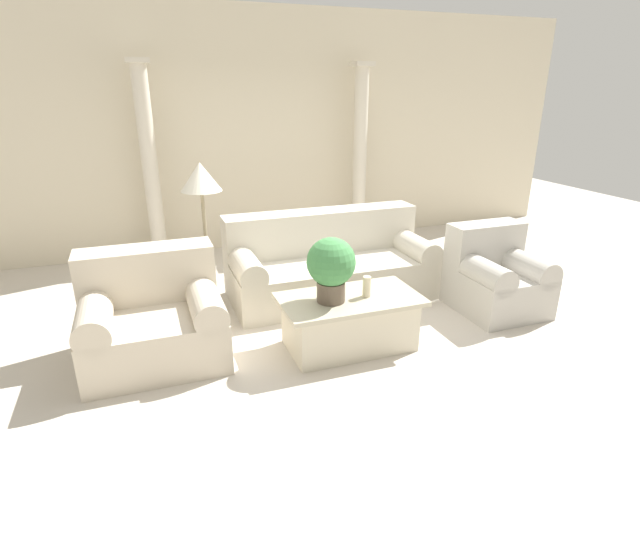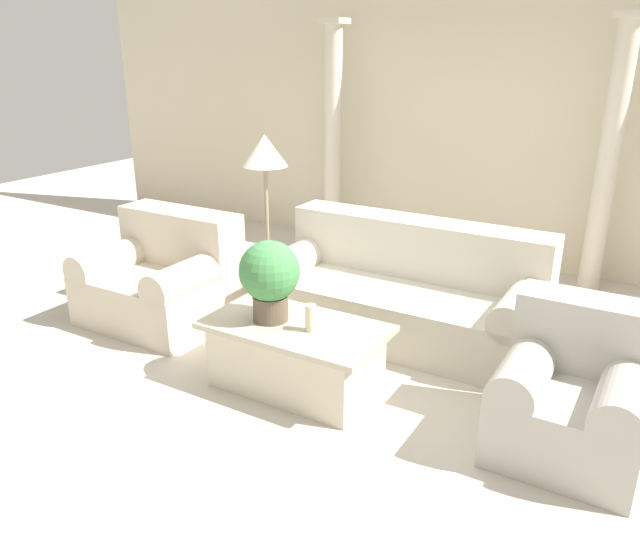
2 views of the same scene
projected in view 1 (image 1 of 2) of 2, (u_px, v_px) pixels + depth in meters
name	position (u px, v px, depth m)	size (l,w,h in m)	color
ground_plane	(323.00, 323.00, 4.96)	(16.00, 16.00, 0.00)	beige
wall_back	(251.00, 133.00, 6.89)	(10.00, 0.06, 3.20)	beige
sofa_long	(329.00, 263.00, 5.54)	(2.21, 0.99, 0.90)	beige
loveseat	(152.00, 316.00, 4.24)	(1.14, 0.99, 0.90)	beige
coffee_table	(349.00, 322.00, 4.42)	(1.23, 0.68, 0.48)	beige
potted_plant	(331.00, 266.00, 4.15)	(0.41, 0.41, 0.56)	brown
pillar_candle	(367.00, 287.00, 4.32)	(0.07, 0.07, 0.18)	beige
floor_lamp	(201.00, 184.00, 4.72)	(0.39, 0.39, 1.53)	gray
column_left	(150.00, 164.00, 6.25)	(0.27, 0.27, 2.51)	beige
column_right	(360.00, 154.00, 7.17)	(0.27, 0.27, 2.51)	beige
armchair	(495.00, 276.00, 5.17)	(0.80, 0.86, 0.87)	#B7B2A8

